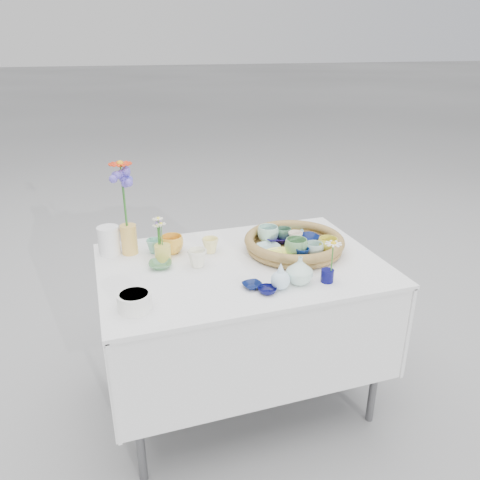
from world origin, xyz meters
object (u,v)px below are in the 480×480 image
object	(u,v)px
display_table	(241,397)
wicker_tray	(294,243)
tall_vase_yellow	(129,239)
bud_vase_seafoam	(300,270)

from	to	relation	value
display_table	wicker_tray	xyz separation A→B (m)	(0.28, 0.05, 0.80)
display_table	tall_vase_yellow	bearing A→B (deg)	150.33
display_table	wicker_tray	size ratio (longest dim) A/B	2.66
display_table	tall_vase_yellow	distance (m)	0.99
display_table	bud_vase_seafoam	xyz separation A→B (m)	(0.17, -0.25, 0.82)
bud_vase_seafoam	tall_vase_yellow	bearing A→B (deg)	140.75
display_table	tall_vase_yellow	size ratio (longest dim) A/B	8.92
wicker_tray	bud_vase_seafoam	world-z (taller)	bud_vase_seafoam
wicker_tray	bud_vase_seafoam	size ratio (longest dim) A/B	4.04
bud_vase_seafoam	tall_vase_yellow	world-z (taller)	tall_vase_yellow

